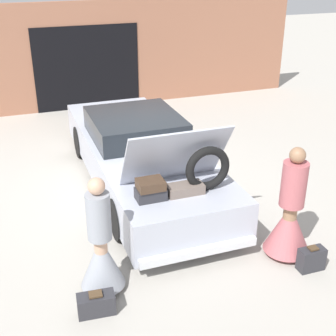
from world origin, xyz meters
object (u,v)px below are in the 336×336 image
suitcase_beside_left_person (96,304)px  car (141,155)px  person_left (101,252)px  suitcase_beside_right_person (311,259)px  person_right (289,219)px

suitcase_beside_left_person → car: bearing=64.2°
person_left → suitcase_beside_right_person: bearing=82.2°
car → suitcase_beside_right_person: car is taller
car → person_left: (-1.32, -2.68, -0.02)m
person_right → suitcase_beside_right_person: size_ratio=4.58×
car → person_left: bearing=-116.2°
person_right → car: bearing=32.0°
person_left → suitcase_beside_left_person: bearing=-19.3°
car → suitcase_beside_right_person: size_ratio=15.02×
suitcase_beside_right_person → suitcase_beside_left_person: bearing=177.1°
person_right → suitcase_beside_right_person: bearing=-157.0°
person_right → suitcase_beside_right_person: 0.61m
person_left → suitcase_beside_right_person: (2.76, -0.57, -0.40)m
person_right → suitcase_beside_left_person: (-2.81, -0.28, -0.45)m
person_left → person_right: size_ratio=0.96×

